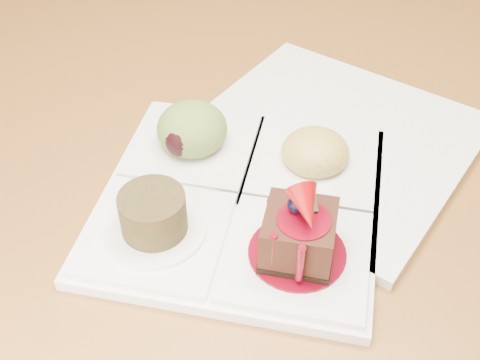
% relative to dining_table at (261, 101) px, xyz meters
% --- Properties ---
extents(ground, '(6.00, 6.00, 0.00)m').
position_rel_dining_table_xyz_m(ground, '(0.00, 0.00, -0.68)').
color(ground, brown).
extents(dining_table, '(1.00, 1.80, 0.75)m').
position_rel_dining_table_xyz_m(dining_table, '(0.00, 0.00, 0.00)').
color(dining_table, brown).
rests_on(dining_table, ground).
extents(sampler_plate, '(0.33, 0.33, 0.10)m').
position_rel_dining_table_xyz_m(sampler_plate, '(0.10, -0.25, 0.09)').
color(sampler_plate, white).
rests_on(sampler_plate, dining_table).
extents(second_plate, '(0.33, 0.33, 0.01)m').
position_rel_dining_table_xyz_m(second_plate, '(0.14, -0.13, 0.07)').
color(second_plate, white).
rests_on(second_plate, dining_table).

